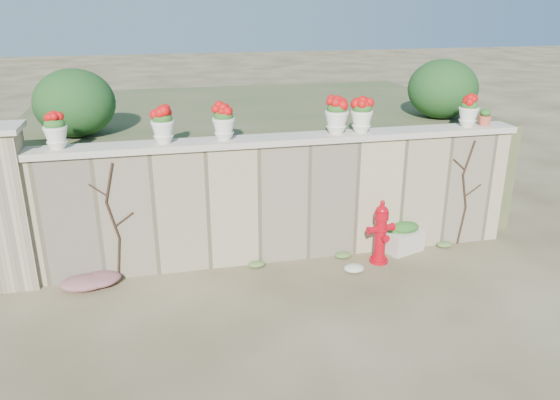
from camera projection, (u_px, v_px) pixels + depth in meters
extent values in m
plane|color=#473A23|center=(311.00, 311.00, 7.71)|extent=(80.00, 80.00, 0.00)
cube|color=tan|center=(282.00, 201.00, 9.01)|extent=(8.00, 0.40, 2.00)
cube|color=beige|center=(282.00, 140.00, 8.65)|extent=(8.10, 0.52, 0.10)
cube|color=tan|center=(9.00, 211.00, 8.06)|extent=(0.60, 0.60, 2.40)
cube|color=#384C23|center=(249.00, 152.00, 11.94)|extent=(9.00, 6.00, 2.00)
ellipsoid|color=#143814|center=(75.00, 103.00, 8.89)|extent=(1.30, 1.30, 1.10)
ellipsoid|color=#143814|center=(443.00, 89.00, 10.29)|extent=(1.30, 1.30, 1.10)
cylinder|color=black|center=(119.00, 259.00, 8.47)|extent=(0.12, 0.04, 0.70)
cylinder|color=black|center=(113.00, 220.00, 8.24)|extent=(0.17, 0.04, 0.61)
cylinder|color=black|center=(109.00, 183.00, 8.03)|extent=(0.18, 0.04, 0.61)
cylinder|color=black|center=(124.00, 219.00, 8.27)|extent=(0.30, 0.02, 0.22)
cylinder|color=black|center=(98.00, 190.00, 8.03)|extent=(0.25, 0.02, 0.21)
cylinder|color=black|center=(461.00, 225.00, 9.72)|extent=(0.12, 0.04, 0.70)
cylinder|color=black|center=(464.00, 191.00, 9.49)|extent=(0.17, 0.04, 0.61)
cylinder|color=black|center=(469.00, 158.00, 9.29)|extent=(0.18, 0.04, 0.61)
cylinder|color=black|center=(473.00, 191.00, 9.53)|extent=(0.30, 0.02, 0.22)
cylinder|color=black|center=(459.00, 164.00, 9.28)|extent=(0.25, 0.02, 0.21)
cylinder|color=#B30613|center=(379.00, 260.00, 9.14)|extent=(0.31, 0.31, 0.06)
cylinder|color=#B30613|center=(380.00, 238.00, 9.00)|extent=(0.19, 0.19, 0.68)
cylinder|color=#B30613|center=(381.00, 229.00, 8.94)|extent=(0.23, 0.23, 0.04)
cylinder|color=#B30613|center=(382.00, 216.00, 8.86)|extent=(0.23, 0.23, 0.13)
ellipsoid|color=#B30613|center=(382.00, 209.00, 8.83)|extent=(0.21, 0.21, 0.15)
cylinder|color=#B30613|center=(382.00, 204.00, 8.80)|extent=(0.08, 0.08, 0.11)
cylinder|color=#B30613|center=(373.00, 230.00, 8.89)|extent=(0.17, 0.13, 0.11)
cylinder|color=#B30613|center=(389.00, 227.00, 9.00)|extent=(0.17, 0.13, 0.11)
cylinder|color=#B30613|center=(384.00, 238.00, 8.88)|extent=(0.11, 0.12, 0.10)
cube|color=beige|center=(404.00, 241.00, 9.50)|extent=(0.74, 0.57, 0.38)
ellipsoid|color=#1E5119|center=(405.00, 227.00, 9.41)|extent=(0.57, 0.45, 0.19)
ellipsoid|color=#1E5119|center=(402.00, 235.00, 9.47)|extent=(0.64, 0.57, 0.60)
ellipsoid|color=#B12367|center=(89.00, 281.00, 8.28)|extent=(0.90, 0.60, 0.24)
ellipsoid|color=white|center=(350.00, 269.00, 8.72)|extent=(0.47, 0.37, 0.17)
ellipsoid|color=#1E5119|center=(54.00, 124.00, 7.79)|extent=(0.29, 0.29, 0.18)
ellipsoid|color=red|center=(54.00, 119.00, 7.77)|extent=(0.26, 0.26, 0.18)
ellipsoid|color=#1E5119|center=(162.00, 118.00, 8.11)|extent=(0.30, 0.30, 0.18)
ellipsoid|color=red|center=(162.00, 113.00, 8.08)|extent=(0.26, 0.26, 0.19)
ellipsoid|color=#1E5119|center=(223.00, 116.00, 8.30)|extent=(0.30, 0.30, 0.18)
ellipsoid|color=red|center=(223.00, 111.00, 8.28)|extent=(0.26, 0.26, 0.19)
ellipsoid|color=#1E5119|center=(337.00, 108.00, 8.68)|extent=(0.33, 0.33, 0.20)
ellipsoid|color=red|center=(337.00, 103.00, 8.65)|extent=(0.29, 0.29, 0.20)
ellipsoid|color=#1E5119|center=(362.00, 108.00, 8.78)|extent=(0.31, 0.31, 0.19)
ellipsoid|color=red|center=(362.00, 104.00, 8.75)|extent=(0.27, 0.27, 0.20)
ellipsoid|color=#1E5119|center=(469.00, 105.00, 9.19)|extent=(0.29, 0.29, 0.17)
ellipsoid|color=red|center=(470.00, 101.00, 9.17)|extent=(0.25, 0.25, 0.18)
ellipsoid|color=#1E5119|center=(485.00, 113.00, 9.32)|extent=(0.19, 0.19, 0.13)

